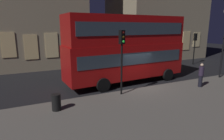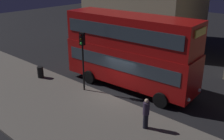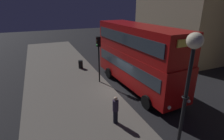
% 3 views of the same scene
% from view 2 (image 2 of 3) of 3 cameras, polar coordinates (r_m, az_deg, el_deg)
% --- Properties ---
extents(ground_plane, '(80.00, 80.00, 0.00)m').
position_cam_2_polar(ground_plane, '(18.52, 1.37, -5.24)').
color(ground_plane, black).
extents(sidewalk_slab, '(44.00, 7.03, 0.12)m').
position_cam_2_polar(sidewalk_slab, '(15.94, -8.41, -9.94)').
color(sidewalk_slab, '#5B564F').
rests_on(sidewalk_slab, ground).
extents(double_decker_bus, '(10.12, 3.33, 5.30)m').
position_cam_2_polar(double_decker_bus, '(18.66, 3.79, 4.69)').
color(double_decker_bus, '#9E0C0C').
rests_on(double_decker_bus, ground).
extents(traffic_light_near_kerb, '(0.37, 0.39, 4.14)m').
position_cam_2_polar(traffic_light_near_kerb, '(17.91, -6.40, 4.36)').
color(traffic_light_near_kerb, black).
rests_on(traffic_light_near_kerb, sidewalk_slab).
extents(pedestrian, '(0.36, 0.36, 1.75)m').
position_cam_2_polar(pedestrian, '(14.33, 7.35, -9.23)').
color(pedestrian, black).
rests_on(pedestrian, sidewalk_slab).
extents(litter_bin, '(0.48, 0.48, 0.89)m').
position_cam_2_polar(litter_bin, '(21.59, -15.21, -0.43)').
color(litter_bin, black).
rests_on(litter_bin, sidewalk_slab).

